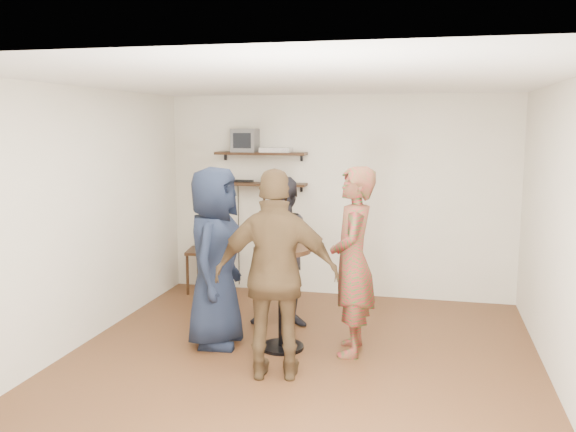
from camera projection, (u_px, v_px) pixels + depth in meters
The scene contains 18 objects.
room at pixel (297, 228), 5.48m from camera, with size 4.58×5.08×2.68m.
shelf_upper at pixel (261, 153), 7.91m from camera, with size 1.20×0.25×0.04m, color black.
shelf_lower at pixel (261, 184), 7.97m from camera, with size 1.20×0.25×0.04m, color black.
crt_monitor at pixel (245, 140), 7.93m from camera, with size 0.32×0.30×0.30m, color #59595B.
dvd_deck at pixel (276, 150), 7.86m from camera, with size 0.40×0.24×0.06m, color silver.
radio at pixel (271, 179), 7.93m from camera, with size 0.22×0.10×0.10m, color black.
power_strip at pixel (242, 181), 8.07m from camera, with size 0.30×0.05×0.03m, color black.
side_table at pixel (206, 256), 8.11m from camera, with size 0.56×0.56×0.58m.
vase_lilies at pixel (205, 224), 8.04m from camera, with size 0.20×0.21×1.09m.
drinks_table at pixel (282, 284), 6.02m from camera, with size 0.56×0.56×1.03m.
wine_glass_fl at pixel (275, 235), 5.92m from camera, with size 0.07×0.07×0.20m.
wine_glass_fr at pixel (289, 235), 5.90m from camera, with size 0.07×0.07×0.20m.
wine_glass_bl at pixel (280, 231), 6.01m from camera, with size 0.07×0.07×0.22m.
wine_glass_br at pixel (284, 235), 5.95m from camera, with size 0.06×0.06×0.19m.
person_plaid at pixel (353, 261), 5.88m from camera, with size 0.67×0.44×1.83m, color #B11429.
person_dark at pixel (286, 253), 6.67m from camera, with size 0.81×0.63×1.67m, color black.
person_navy at pixel (215, 257), 6.11m from camera, with size 0.89×0.58×1.82m, color black.
person_brown at pixel (277, 275), 5.29m from camera, with size 1.09×0.45×1.86m, color #4C3720.
Camera 1 is at (1.16, -5.28, 2.23)m, focal length 38.00 mm.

